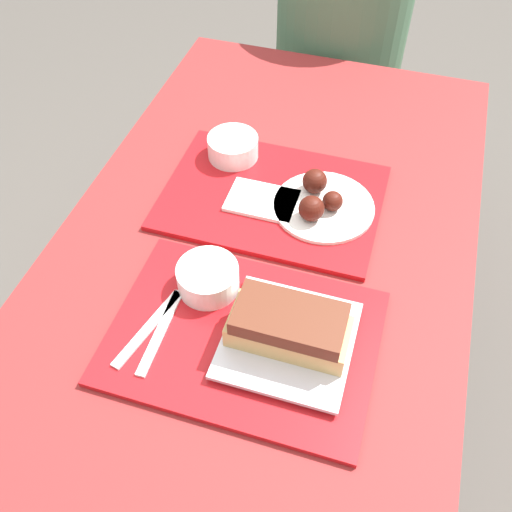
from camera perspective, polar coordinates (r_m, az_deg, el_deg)
ground_plane at (r=1.67m, az=-0.13°, el=-17.06°), size 12.00×12.00×0.00m
picnic_table at (r=1.12m, az=-0.18°, el=-4.24°), size 0.78×1.47×0.73m
picnic_bench_far at (r=1.97m, az=8.33°, el=13.36°), size 0.74×0.28×0.46m
tray_near at (r=0.94m, az=-1.27°, el=-8.13°), size 0.43×0.31×0.01m
tray_far at (r=1.15m, az=1.62°, el=5.87°), size 0.43×0.31×0.01m
bowl_coleslaw_near at (r=0.98m, az=-4.83°, el=-2.09°), size 0.11×0.11×0.05m
brisket_sandwich_plate at (r=0.90m, az=3.30°, el=-7.59°), size 0.20×0.20×0.08m
plastic_fork_near at (r=0.96m, az=-10.73°, el=-7.09°), size 0.06×0.17×0.00m
plastic_knife_near at (r=0.95m, az=-9.53°, el=-7.45°), size 0.02×0.17×0.00m
condiment_packet at (r=0.97m, az=0.20°, el=-4.55°), size 0.04×0.03×0.01m
bowl_coleslaw_far at (r=1.23m, az=-2.32°, el=10.94°), size 0.11×0.11×0.05m
wings_plate_far at (r=1.12m, az=6.47°, el=5.45°), size 0.20×0.20×0.06m
napkin_far at (r=1.13m, az=0.61°, el=5.58°), size 0.14×0.10×0.01m
person_seated_across at (r=1.80m, az=8.67°, el=22.33°), size 0.38×0.38×0.65m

